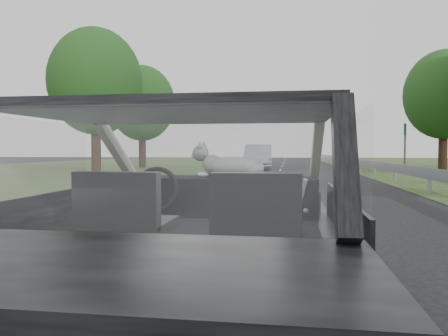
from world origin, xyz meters
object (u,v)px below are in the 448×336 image
(cat, at_px, (234,166))
(other_car, at_px, (258,157))
(subject_car, at_px, (199,225))
(highway_sign, at_px, (405,148))

(cat, height_order, other_car, other_car)
(subject_car, relative_size, highway_sign, 1.50)
(other_car, bearing_deg, cat, -89.64)
(cat, relative_size, other_car, 0.13)
(subject_car, bearing_deg, other_car, 93.26)
(subject_car, height_order, other_car, other_car)
(cat, bearing_deg, subject_car, -90.90)
(other_car, xyz_separation_m, highway_sign, (8.26, -2.62, 0.54))
(other_car, bearing_deg, highway_sign, -20.93)
(subject_car, xyz_separation_m, cat, (0.15, 0.58, 0.37))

